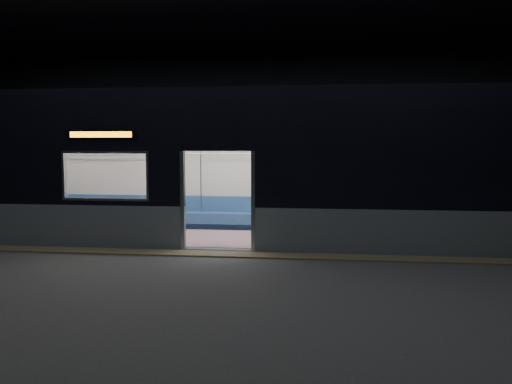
# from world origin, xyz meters

# --- Properties ---
(station_floor) EXTENTS (24.00, 14.00, 0.01)m
(station_floor) POSITION_xyz_m (0.00, 0.00, -0.01)
(station_floor) COLOR #47494C
(station_floor) RESTS_ON ground
(station_envelope) EXTENTS (24.00, 14.00, 5.00)m
(station_envelope) POSITION_xyz_m (0.00, 0.00, 3.66)
(station_envelope) COLOR black
(station_envelope) RESTS_ON station_floor
(tactile_strip) EXTENTS (22.80, 0.50, 0.03)m
(tactile_strip) POSITION_xyz_m (0.00, 0.55, 0.01)
(tactile_strip) COLOR #8C7F59
(tactile_strip) RESTS_ON station_floor
(metro_car) EXTENTS (18.00, 3.04, 3.35)m
(metro_car) POSITION_xyz_m (-0.00, 2.54, 1.85)
(metro_car) COLOR gray
(metro_car) RESTS_ON station_floor
(passenger) EXTENTS (0.38, 0.63, 1.27)m
(passenger) POSITION_xyz_m (4.80, 3.55, 0.76)
(passenger) COLOR black
(passenger) RESTS_ON metro_car
(handbag) EXTENTS (0.26, 0.23, 0.12)m
(handbag) POSITION_xyz_m (4.76, 3.35, 0.65)
(handbag) COLOR black
(handbag) RESTS_ON passenger
(transit_map) EXTENTS (0.89, 0.03, 0.58)m
(transit_map) POSITION_xyz_m (4.03, 3.85, 1.44)
(transit_map) COLOR white
(transit_map) RESTS_ON metro_car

